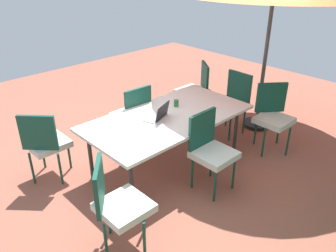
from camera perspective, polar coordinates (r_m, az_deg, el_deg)
The scene contains 11 objects.
ground_plane at distance 4.82m, azimuth 0.00°, elevation -6.34°, with size 10.00×10.00×0.02m, color #935442.
dining_table at distance 4.47m, azimuth 0.00°, elevation 1.18°, with size 2.21×1.14×0.74m.
chair_southwest at distance 5.91m, azimuth 4.67°, elevation 6.30°, with size 0.58×0.58×0.98m.
chair_northeast at distance 3.32m, azimuth -8.49°, elevation -12.50°, with size 0.58×0.58×0.98m.
chair_southeast at distance 4.50m, azimuth -19.80°, elevation -2.45°, with size 0.59×0.59×0.98m.
chair_north at distance 4.12m, azimuth 7.11°, elevation -3.71°, with size 0.46×0.46×0.98m.
chair_south at distance 4.99m, azimuth -5.90°, elevation 2.14°, with size 0.46×0.47×0.98m.
chair_northwest at distance 5.15m, azimuth 17.11°, elevation 1.86°, with size 0.58×0.58×0.98m.
chair_west at distance 5.49m, azimuth 10.69°, elevation 4.20°, with size 0.47×0.46×0.98m.
laptop at distance 4.36m, azimuth -1.74°, elevation 1.79°, with size 0.39×0.34×0.21m.
cup at distance 4.72m, azimuth 1.39°, elevation 3.83°, with size 0.07×0.07×0.09m, color #286B33.
Camera 1 is at (2.77, 2.91, 2.66)m, focal length 36.50 mm.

